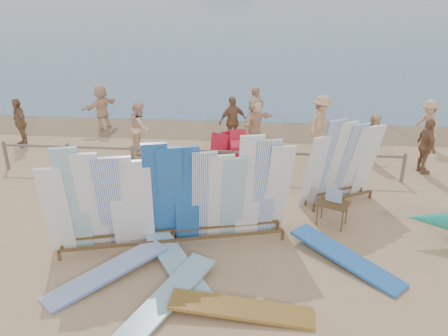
# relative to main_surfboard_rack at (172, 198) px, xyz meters

# --- Properties ---
(ground) EXTENTS (160.00, 160.00, 0.00)m
(ground) POSITION_rel_main_surfboard_rack_xyz_m (0.10, 0.75, -1.22)
(ground) COLOR tan
(ground) RESTS_ON ground
(wet_sand_strip) EXTENTS (40.00, 2.60, 0.01)m
(wet_sand_strip) POSITION_rel_main_surfboard_rack_xyz_m (0.10, 7.95, -1.22)
(wet_sand_strip) COLOR #7A6244
(wet_sand_strip) RESTS_ON ground
(fence) EXTENTS (12.08, 0.08, 0.90)m
(fence) POSITION_rel_main_surfboard_rack_xyz_m (0.10, 3.75, -0.59)
(fence) COLOR #6A5D50
(fence) RESTS_ON ground
(main_surfboard_rack) EXTENTS (5.42, 1.94, 2.70)m
(main_surfboard_rack) POSITION_rel_main_surfboard_rack_xyz_m (0.00, 0.00, 0.00)
(main_surfboard_rack) COLOR brown
(main_surfboard_rack) RESTS_ON ground
(side_surfboard_rack) EXTENTS (2.18, 1.52, 2.51)m
(side_surfboard_rack) POSITION_rel_main_surfboard_rack_xyz_m (4.06, 2.38, -0.10)
(side_surfboard_rack) COLOR brown
(side_surfboard_rack) RESTS_ON ground
(vendor_table) EXTENTS (0.90, 0.79, 1.00)m
(vendor_table) POSITION_rel_main_surfboard_rack_xyz_m (3.73, 1.17, -0.89)
(vendor_table) COLOR brown
(vendor_table) RESTS_ON ground
(flat_board_d) EXTENTS (2.34, 2.26, 0.30)m
(flat_board_d) POSITION_rel_main_surfboard_rack_xyz_m (3.84, -0.43, -1.22)
(flat_board_d) COLOR #225DAE
(flat_board_d) RESTS_ON ground
(flat_board_b) EXTENTS (1.68, 2.67, 0.26)m
(flat_board_b) POSITION_rel_main_surfboard_rack_xyz_m (0.21, -2.01, -1.22)
(flat_board_b) COLOR #80B9CD
(flat_board_b) RESTS_ON ground
(flat_board_e) EXTENTS (2.25, 2.35, 0.28)m
(flat_board_e) POSITION_rel_main_surfboard_rack_xyz_m (-1.18, -1.35, -1.22)
(flat_board_e) COLOR white
(flat_board_e) RESTS_ON ground
(flat_board_c) EXTENTS (2.73, 0.72, 0.24)m
(flat_board_c) POSITION_rel_main_surfboard_rack_xyz_m (1.65, -2.19, -1.22)
(flat_board_c) COLOR olive
(flat_board_c) RESTS_ON ground
(flat_board_a) EXTENTS (1.92, 2.58, 0.26)m
(flat_board_a) POSITION_rel_main_surfboard_rack_xyz_m (0.18, -0.86, -1.22)
(flat_board_a) COLOR #80B9CD
(flat_board_a) RESTS_ON ground
(beach_chair_left) EXTENTS (0.82, 0.83, 0.97)m
(beach_chair_left) POSITION_rel_main_surfboard_rack_xyz_m (0.55, 4.57, -0.94)
(beach_chair_left) COLOR #B61328
(beach_chair_left) RESTS_ON ground
(beach_chair_right) EXTENTS (0.81, 0.83, 0.96)m
(beach_chair_right) POSITION_rel_main_surfboard_rack_xyz_m (1.07, 4.85, -0.94)
(beach_chair_right) COLOR #B61328
(beach_chair_right) RESTS_ON ground
(stroller) EXTENTS (0.72, 0.95, 1.20)m
(stroller) POSITION_rel_main_surfboard_rack_xyz_m (1.27, 4.26, -0.74)
(stroller) COLOR #B61328
(stroller) RESTS_ON ground
(beachgoer_7) EXTENTS (0.72, 0.73, 1.81)m
(beachgoer_7) POSITION_rel_main_surfboard_rack_xyz_m (1.74, 7.34, -0.31)
(beachgoer_7) COLOR #8C6042
(beachgoer_7) RESTS_ON ground
(beachgoer_extra_0) EXTENTS (0.78, 1.18, 1.69)m
(beachgoer_extra_0) POSITION_rel_main_surfboard_rack_xyz_m (7.61, 6.66, -0.38)
(beachgoer_extra_0) COLOR tan
(beachgoer_extra_0) RESTS_ON ground
(beachgoer_2) EXTENTS (0.54, 0.90, 1.73)m
(beachgoer_2) POSITION_rel_main_surfboard_rack_xyz_m (-2.07, 5.45, -0.35)
(beachgoer_2) COLOR beige
(beachgoer_2) RESTS_ON ground
(beachgoer_8) EXTENTS (0.78, 0.83, 1.60)m
(beachgoer_8) POSITION_rel_main_surfboard_rack_xyz_m (5.52, 5.24, -0.42)
(beachgoer_8) COLOR beige
(beachgoer_8) RESTS_ON ground
(beachgoer_5) EXTENTS (1.32, 1.64, 1.74)m
(beachgoer_5) POSITION_rel_main_surfboard_rack_xyz_m (1.73, 6.32, -0.35)
(beachgoer_5) COLOR beige
(beachgoer_5) RESTS_ON ground
(beachgoer_10) EXTENTS (0.58, 1.06, 1.73)m
(beachgoer_10) POSITION_rel_main_surfboard_rack_xyz_m (6.89, 4.48, -0.36)
(beachgoer_10) COLOR #8C6042
(beachgoer_10) RESTS_ON ground
(beachgoer_extra_1) EXTENTS (1.01, 0.99, 1.69)m
(beachgoer_extra_1) POSITION_rel_main_surfboard_rack_xyz_m (-6.34, 5.70, -0.38)
(beachgoer_extra_1) COLOR #8C6042
(beachgoer_extra_1) RESTS_ON ground
(beachgoer_9) EXTENTS (1.12, 1.27, 1.87)m
(beachgoer_9) POSITION_rel_main_surfboard_rack_xyz_m (3.95, 6.24, -0.28)
(beachgoer_9) COLOR tan
(beachgoer_9) RESTS_ON ground
(beachgoer_4) EXTENTS (1.10, 0.88, 1.73)m
(beachgoer_4) POSITION_rel_main_surfboard_rack_xyz_m (0.96, 6.34, -0.35)
(beachgoer_4) COLOR #8C6042
(beachgoer_4) RESTS_ON ground
(beachgoer_11) EXTENTS (1.28, 1.62, 1.71)m
(beachgoer_11) POSITION_rel_main_surfboard_rack_xyz_m (-4.06, 7.59, -0.36)
(beachgoer_11) COLOR beige
(beachgoer_11) RESTS_ON ground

